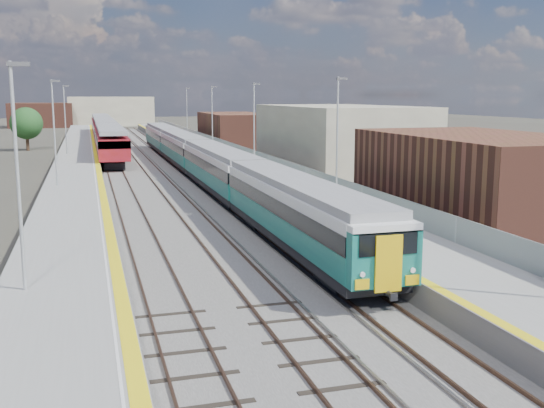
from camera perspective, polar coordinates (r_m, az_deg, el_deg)
name	(u,v)px	position (r m, az deg, el deg)	size (l,w,h in m)	color
ground	(171,170)	(64.92, -9.04, 3.04)	(320.00, 320.00, 0.00)	#47443A
ballast_bed	(146,168)	(67.16, -11.22, 3.22)	(10.50, 155.00, 0.06)	#565451
tracks	(150,165)	(68.86, -10.85, 3.46)	(8.96, 160.00, 0.17)	#4C3323
platform_right	(218,161)	(68.15, -4.90, 3.89)	(4.70, 155.00, 8.52)	slate
platform_left	(77,165)	(66.86, -17.05, 3.37)	(4.30, 155.00, 8.52)	slate
buildings	(37,80)	(152.97, -20.34, 10.38)	(72.00, 185.50, 40.00)	brown
green_train	(199,156)	(56.92, -6.56, 4.26)	(2.66, 74.29, 2.93)	black
red_train	(105,132)	(93.54, -14.74, 6.27)	(3.07, 62.19, 3.88)	black
tree_c	(26,123)	(92.35, -21.16, 6.75)	(4.30, 4.30, 5.83)	#382619
tree_d	(346,123)	(82.16, 6.62, 7.26)	(4.66, 4.66, 6.32)	#382619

